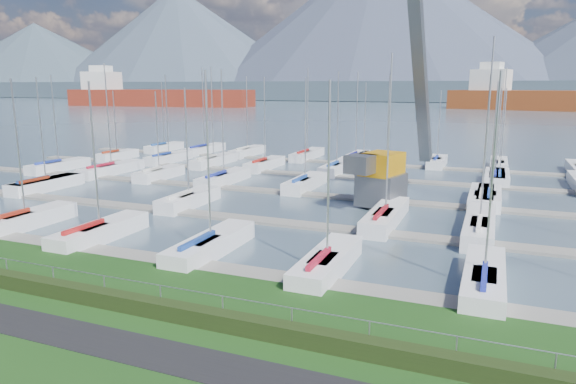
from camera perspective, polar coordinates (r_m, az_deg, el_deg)
The scene contains 11 objects.
path at distance 20.48m, azimuth -16.60°, elevation -16.35°, with size 160.00×2.00×0.04m, color black.
water at distance 277.33m, azimuth 19.81°, elevation 9.04°, with size 800.00×540.00×0.20m, color #495C6C.
hedge at distance 22.19m, azimuth -12.39°, elevation -12.86°, with size 80.00×0.70×0.70m, color black.
fence at distance 22.15m, azimuth -11.90°, elevation -10.49°, with size 0.04×0.04×80.00m, color #999BA1.
foothill at distance 347.12m, azimuth 20.40°, elevation 10.47°, with size 900.00×80.00×12.00m, color #3A4955.
mountains at distance 423.19m, azimuth 22.20°, elevation 15.97°, with size 1190.00×360.00×115.00m.
docks at distance 45.51m, azimuth 6.61°, elevation -0.64°, with size 90.00×41.60×0.25m.
crane at distance 42.89m, azimuth 11.43°, elevation 5.96°, with size 5.26×13.45×22.35m.
cargo_ship_west at distance 259.68m, azimuth -14.87°, elevation 10.09°, with size 92.02×27.57×21.50m.
cargo_ship_mid at distance 231.10m, azimuth 29.07°, elevation 8.83°, with size 103.22×40.44×21.50m.
sailboat_fleet at distance 48.26m, azimuth 6.09°, elevation 6.81°, with size 74.81×49.08×13.85m.
Camera 1 is at (11.67, -16.91, 9.49)m, focal length 32.00 mm.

